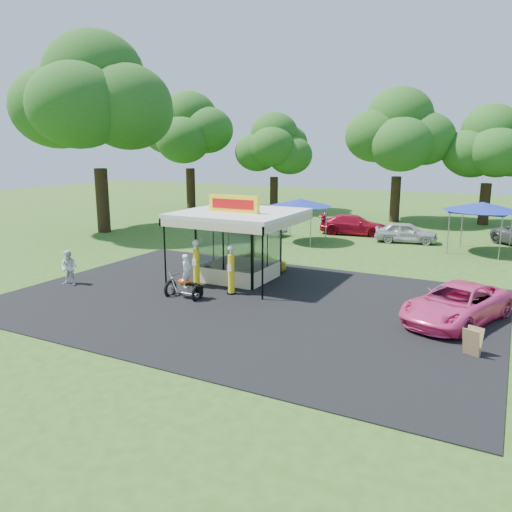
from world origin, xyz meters
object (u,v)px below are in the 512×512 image
at_px(pink_sedan, 456,304).
at_px(bg_car_b, 354,225).
at_px(gas_pump_right, 231,271).
at_px(tent_east, 482,207).
at_px(gas_pump_left, 196,265).
at_px(bg_car_a, 257,224).
at_px(a_frame_sign, 472,342).
at_px(kiosk_car, 260,261).
at_px(spectator_west, 69,268).
at_px(bg_car_c, 406,232).
at_px(motorcycle, 186,281).
at_px(gas_station_kiosk, 239,244).
at_px(tent_west, 300,203).

bearing_deg(pink_sedan, bg_car_b, 138.47).
bearing_deg(gas_pump_right, tent_east, 58.74).
relative_size(gas_pump_left, bg_car_a, 0.50).
relative_size(a_frame_sign, kiosk_car, 0.32).
xyz_separation_m(pink_sedan, spectator_west, (-16.72, -2.99, 0.12)).
bearing_deg(bg_car_c, pink_sedan, -172.70).
xyz_separation_m(motorcycle, bg_car_c, (5.72, 17.57, -0.09)).
bearing_deg(bg_car_a, pink_sedan, -127.62).
relative_size(gas_pump_right, tent_east, 0.50).
distance_m(gas_pump_right, pink_sedan, 9.22).
distance_m(kiosk_car, spectator_west, 9.48).
distance_m(motorcycle, bg_car_b, 19.12).
distance_m(bg_car_a, tent_east, 15.33).
height_order(gas_station_kiosk, gas_pump_right, gas_station_kiosk).
relative_size(gas_pump_right, motorcycle, 1.11).
bearing_deg(gas_station_kiosk, bg_car_b, 85.60).
bearing_deg(kiosk_car, bg_car_a, 28.54).
bearing_deg(tent_west, bg_car_a, 162.16).
relative_size(motorcycle, kiosk_car, 0.72).
bearing_deg(kiosk_car, bg_car_c, -24.47).
distance_m(bg_car_b, bg_car_c, 4.33).
bearing_deg(pink_sedan, kiosk_car, 179.79).
height_order(gas_station_kiosk, spectator_west, gas_station_kiosk).
relative_size(kiosk_car, tent_west, 0.67).
bearing_deg(a_frame_sign, tent_east, 112.76).
distance_m(gas_pump_right, tent_west, 13.30).
height_order(pink_sedan, bg_car_b, bg_car_b).
bearing_deg(gas_pump_left, bg_car_c, 68.73).
bearing_deg(bg_car_a, bg_car_c, -76.44).
bearing_deg(spectator_west, a_frame_sign, -19.71).
xyz_separation_m(gas_station_kiosk, a_frame_sign, (10.95, -4.69, -1.32)).
relative_size(gas_station_kiosk, bg_car_a, 1.19).
height_order(a_frame_sign, kiosk_car, kiosk_car).
xyz_separation_m(spectator_west, bg_car_b, (7.77, 19.81, -0.10)).
xyz_separation_m(a_frame_sign, bg_car_c, (-5.70, 18.42, 0.24)).
bearing_deg(a_frame_sign, gas_pump_right, -173.52).
bearing_deg(gas_station_kiosk, kiosk_car, 90.00).
height_order(gas_pump_right, motorcycle, gas_pump_right).
bearing_deg(tent_west, kiosk_car, -81.49).
distance_m(spectator_west, bg_car_c, 21.82).
bearing_deg(bg_car_b, kiosk_car, 166.69).
height_order(gas_pump_left, pink_sedan, gas_pump_left).
height_order(motorcycle, bg_car_a, motorcycle).
bearing_deg(gas_station_kiosk, gas_pump_right, -68.58).
distance_m(gas_station_kiosk, gas_pump_right, 2.69).
bearing_deg(spectator_west, gas_pump_right, -3.26).
relative_size(gas_station_kiosk, spectator_west, 3.24).
distance_m(gas_station_kiosk, spectator_west, 8.10).
bearing_deg(bg_car_c, motorcycle, 151.65).
distance_m(gas_pump_left, tent_east, 18.33).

